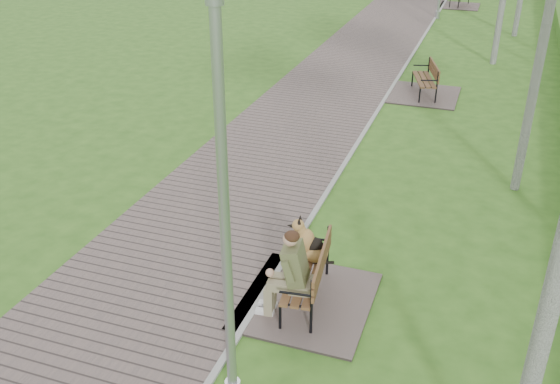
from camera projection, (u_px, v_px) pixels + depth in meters
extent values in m
plane|color=#325E1C|center=(297.00, 243.00, 11.26)|extent=(120.00, 120.00, 0.00)
cube|color=#61524E|center=(401.00, 10.00, 29.77)|extent=(3.50, 67.00, 0.04)
cube|color=#999993|center=(439.00, 12.00, 29.25)|extent=(0.10, 67.00, 0.05)
cube|color=#61524E|center=(307.00, 301.00, 9.71)|extent=(1.95, 2.16, 0.04)
cube|color=brown|center=(305.00, 276.00, 9.51)|extent=(0.67, 1.67, 0.04)
cube|color=brown|center=(322.00, 262.00, 9.32)|extent=(0.23, 1.62, 0.36)
cube|color=#61524E|center=(424.00, 95.00, 18.57)|extent=(1.96, 2.18, 0.04)
cube|color=brown|center=(424.00, 79.00, 18.37)|extent=(0.93, 1.71, 0.04)
cube|color=brown|center=(434.00, 70.00, 18.22)|extent=(0.51, 1.58, 0.36)
cube|color=#61524E|center=(460.00, 6.00, 30.65)|extent=(1.85, 2.05, 0.04)
cylinder|color=#9EA1A6|center=(225.00, 232.00, 6.79)|extent=(0.12, 0.12, 4.97)
cylinder|color=#9EA1A6|center=(437.00, 15.00, 28.12)|extent=(0.22, 0.22, 0.33)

